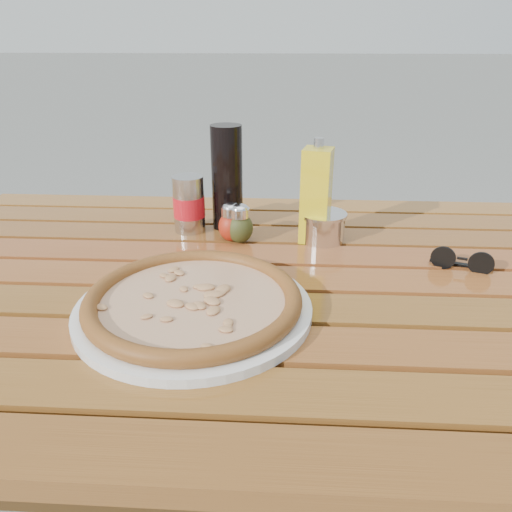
# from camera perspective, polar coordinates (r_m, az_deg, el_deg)

# --- Properties ---
(table) EXTENTS (1.40, 0.90, 0.75)m
(table) POSITION_cam_1_polar(r_m,az_deg,el_deg) (0.91, -0.07, -6.58)
(table) COLOR #321A0B
(table) RESTS_ON ground
(plate) EXTENTS (0.40, 0.40, 0.01)m
(plate) POSITION_cam_1_polar(r_m,az_deg,el_deg) (0.77, -7.12, -6.00)
(plate) COLOR silver
(plate) RESTS_ON table
(pizza) EXTENTS (0.36, 0.36, 0.03)m
(pizza) POSITION_cam_1_polar(r_m,az_deg,el_deg) (0.76, -7.18, -4.98)
(pizza) COLOR beige
(pizza) RESTS_ON plate
(pepper_shaker) EXTENTS (0.07, 0.07, 0.08)m
(pepper_shaker) POSITION_cam_1_polar(r_m,az_deg,el_deg) (1.02, -2.81, 3.82)
(pepper_shaker) COLOR #B02914
(pepper_shaker) RESTS_ON table
(oregano_shaker) EXTENTS (0.06, 0.06, 0.08)m
(oregano_shaker) POSITION_cam_1_polar(r_m,az_deg,el_deg) (1.01, -1.86, 3.67)
(oregano_shaker) COLOR #3E431A
(oregano_shaker) RESTS_ON table
(dark_bottle) EXTENTS (0.08, 0.08, 0.22)m
(dark_bottle) POSITION_cam_1_polar(r_m,az_deg,el_deg) (1.07, -3.33, 8.92)
(dark_bottle) COLOR black
(dark_bottle) RESTS_ON table
(soda_can) EXTENTS (0.08, 0.08, 0.12)m
(soda_can) POSITION_cam_1_polar(r_m,az_deg,el_deg) (1.07, -7.67, 5.85)
(soda_can) COLOR #B9B9BD
(soda_can) RESTS_ON table
(olive_oil_cruet) EXTENTS (0.07, 0.07, 0.21)m
(olive_oil_cruet) POSITION_cam_1_polar(r_m,az_deg,el_deg) (1.00, 6.88, 6.88)
(olive_oil_cruet) COLOR gold
(olive_oil_cruet) RESTS_ON table
(parmesan_tin) EXTENTS (0.10, 0.10, 0.07)m
(parmesan_tin) POSITION_cam_1_polar(r_m,az_deg,el_deg) (1.03, 7.63, 3.40)
(parmesan_tin) COLOR silver
(parmesan_tin) RESTS_ON table
(sunglasses) EXTENTS (0.11, 0.05, 0.04)m
(sunglasses) POSITION_cam_1_polar(r_m,az_deg,el_deg) (0.97, 22.46, -0.57)
(sunglasses) COLOR black
(sunglasses) RESTS_ON table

